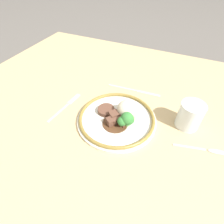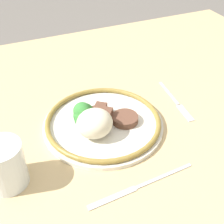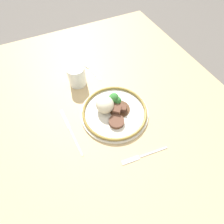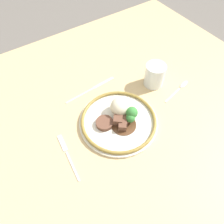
{
  "view_description": "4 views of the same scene",
  "coord_description": "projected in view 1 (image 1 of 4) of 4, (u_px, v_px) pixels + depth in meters",
  "views": [
    {
      "loc": [
        0.17,
        -0.45,
        0.51
      ],
      "look_at": [
        -0.01,
        -0.05,
        0.08
      ],
      "focal_mm": 28.0,
      "sensor_mm": 36.0,
      "label": 1
    },
    {
      "loc": [
        0.22,
        0.49,
        0.53
      ],
      "look_at": [
        -0.01,
        -0.04,
        0.08
      ],
      "focal_mm": 50.0,
      "sensor_mm": 36.0,
      "label": 2
    },
    {
      "loc": [
        -0.36,
        0.15,
        0.66
      ],
      "look_at": [
        0.0,
        -0.03,
        0.06
      ],
      "focal_mm": 28.0,
      "sensor_mm": 36.0,
      "label": 3
    },
    {
      "loc": [
        -0.26,
        -0.4,
        0.71
      ],
      "look_at": [
        -0.0,
        -0.02,
        0.08
      ],
      "focal_mm": 35.0,
      "sensor_mm": 36.0,
      "label": 4
    }
  ],
  "objects": [
    {
      "name": "plate",
      "position": [
        119.0,
        117.0,
        0.63
      ],
      "size": [
        0.29,
        0.29,
        0.08
      ],
      "color": "silver",
      "rests_on": "dining_table"
    },
    {
      "name": "juice_glass",
      "position": [
        190.0,
        116.0,
        0.6
      ],
      "size": [
        0.08,
        0.08,
        0.1
      ],
      "color": "#F4AD19",
      "rests_on": "dining_table"
    },
    {
      "name": "knife",
      "position": [
        136.0,
        91.0,
        0.77
      ],
      "size": [
        0.23,
        0.02,
        0.0
      ],
      "rotation": [
        0.0,
        0.0,
        0.06
      ],
      "color": "#B7B7BC",
      "rests_on": "dining_table"
    },
    {
      "name": "dining_table",
      "position": [
        119.0,
        116.0,
        0.69
      ],
      "size": [
        1.45,
        1.18,
        0.04
      ],
      "color": "tan",
      "rests_on": "ground"
    },
    {
      "name": "ground_plane",
      "position": [
        119.0,
        119.0,
        0.7
      ],
      "size": [
        8.0,
        8.0,
        0.0
      ],
      "primitive_type": "plane",
      "color": "#5B5651"
    },
    {
      "name": "spoon",
      "position": [
        210.0,
        150.0,
        0.55
      ],
      "size": [
        0.16,
        0.05,
        0.01
      ],
      "rotation": [
        0.0,
        0.0,
        0.22
      ],
      "color": "#B7B7BC",
      "rests_on": "dining_table"
    },
    {
      "name": "fork",
      "position": [
        68.0,
        104.0,
        0.7
      ],
      "size": [
        0.03,
        0.18,
        0.0
      ],
      "rotation": [
        0.0,
        0.0,
        1.47
      ],
      "color": "#B7B7BC",
      "rests_on": "dining_table"
    }
  ]
}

